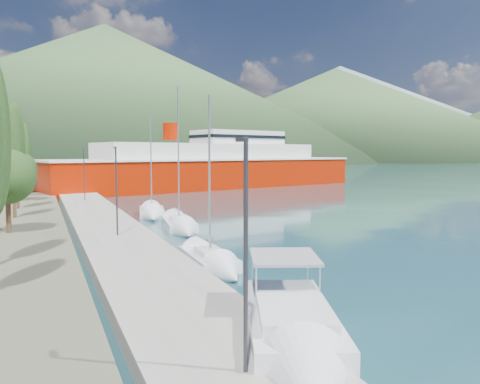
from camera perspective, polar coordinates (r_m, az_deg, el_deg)
name	(u,v)px	position (r m, az deg, el deg)	size (l,w,h in m)	color
ground	(93,175)	(138.94, -17.47, 1.97)	(1400.00, 1400.00, 0.00)	#1B424C
quay	(98,219)	(44.77, -16.90, -3.14)	(5.00, 88.00, 0.80)	gray
hills_far	(159,100)	(658.63, -9.82, 10.98)	(1480.00, 900.00, 180.00)	slate
hills_near	(180,102)	(408.52, -7.27, 10.83)	(1010.00, 520.00, 115.00)	#3A5931
tree_row	(14,158)	(49.14, -25.79, 3.75)	(3.96, 64.19, 10.97)	#47301E
lamp_posts	(114,186)	(34.08, -15.12, 0.68)	(0.15, 47.63, 6.06)	#2D2D33
motor_cruiser	(297,353)	(14.65, 6.98, -18.91)	(6.11, 9.84, 3.51)	black
sailboat_near	(218,266)	(25.75, -2.70, -9.04)	(2.37, 7.37, 10.51)	silver
sailboat_mid	(182,228)	(38.52, -7.04, -4.38)	(3.47, 9.14, 12.83)	silver
sailboat_far	(152,215)	(47.10, -10.64, -2.73)	(3.82, 7.91, 11.15)	silver
ferry	(213,168)	(85.79, -3.36, 2.98)	(61.90, 27.87, 12.04)	#9D1500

